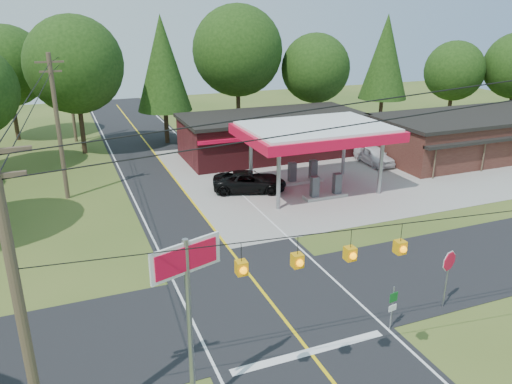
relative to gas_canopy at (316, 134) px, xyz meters
name	(u,v)px	position (x,y,z in m)	size (l,w,h in m)	color
ground	(273,305)	(-9.00, -13.00, -4.27)	(120.00, 120.00, 0.00)	#3C541D
main_highway	(273,305)	(-9.00, -13.00, -4.26)	(8.00, 120.00, 0.02)	black
cross_road	(273,305)	(-9.00, -13.00, -4.25)	(70.00, 7.00, 0.02)	black
lane_center_yellow	(273,304)	(-9.00, -13.00, -4.24)	(0.15, 110.00, 0.00)	yellow
gas_canopy	(316,134)	(0.00, 0.00, 0.00)	(10.60, 7.40, 4.88)	gray
convenience_store	(272,134)	(1.00, 9.98, -2.35)	(16.40, 7.55, 3.80)	#54181C
strip_building	(483,134)	(19.00, 2.98, -2.35)	(20.40, 8.75, 3.80)	#3F1F1A
utility_pole_near_left	(19,307)	(-18.50, -18.00, 0.93)	(1.80, 0.30, 10.00)	#473828
utility_pole_far_left	(58,126)	(-17.00, 5.00, 0.93)	(1.80, 0.30, 10.00)	#473828
utility_pole_north	(71,95)	(-15.50, 22.00, 0.48)	(0.30, 0.30, 9.50)	#473828
overhead_beacons	(325,235)	(-10.00, -19.00, 1.95)	(17.04, 2.04, 1.03)	black
treeline_backdrop	(166,75)	(-8.18, 11.01, 3.22)	(70.27, 51.59, 13.30)	#332316
suv_car	(250,182)	(-4.50, 1.50, -3.52)	(5.35, 5.35, 1.49)	black
sedan_car	(374,155)	(8.00, 4.00, -3.50)	(4.53, 4.53, 1.54)	white
big_stop_sign	(188,291)	(-14.00, -18.01, 0.41)	(2.26, 0.83, 6.36)	gray
octagonal_stop_sign	(449,265)	(-2.00, -16.01, -2.16)	(0.92, 0.33, 2.80)	gray
route_sign_post	(393,305)	(-5.20, -16.52, -3.07)	(0.41, 0.12, 2.02)	gray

